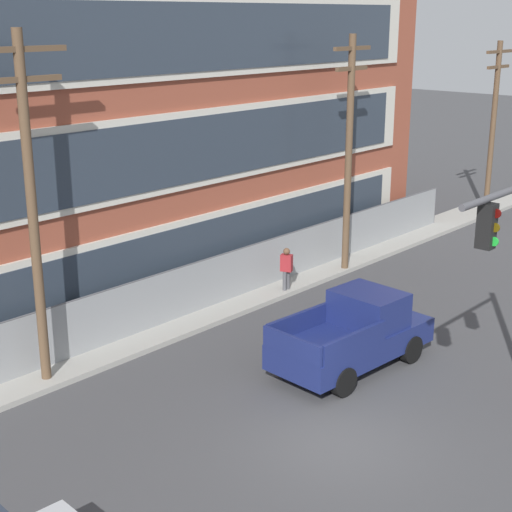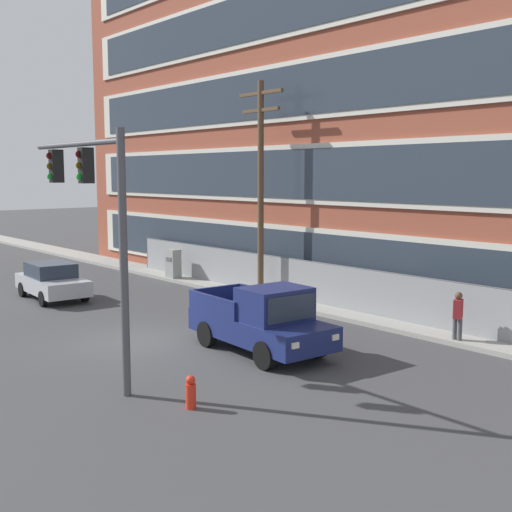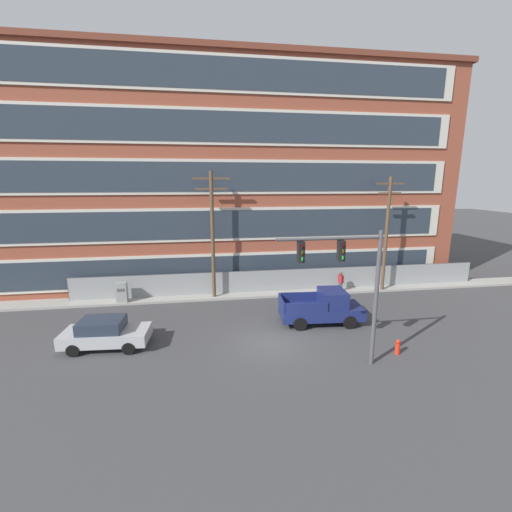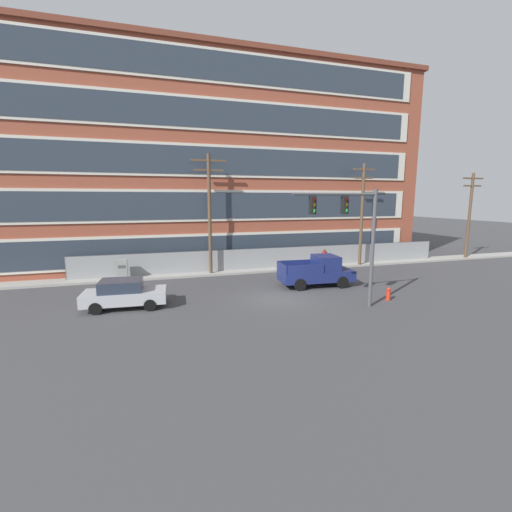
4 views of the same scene
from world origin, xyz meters
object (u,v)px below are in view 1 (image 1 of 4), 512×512
(utility_pole_near_corner, at_px, (31,198))
(utility_pole_far_east, at_px, (493,120))
(utility_pole_midblock, at_px, (349,147))
(pedestrian_near_cabinet, at_px, (286,268))
(pickup_truck_navy, at_px, (355,334))

(utility_pole_near_corner, bearing_deg, utility_pole_far_east, -0.22)
(utility_pole_midblock, height_order, pedestrian_near_cabinet, utility_pole_midblock)
(pickup_truck_navy, bearing_deg, utility_pole_far_east, 15.92)
(utility_pole_near_corner, distance_m, utility_pole_far_east, 25.33)
(utility_pole_near_corner, distance_m, utility_pole_midblock, 13.13)
(utility_pole_near_corner, relative_size, utility_pole_far_east, 1.10)
(pickup_truck_navy, height_order, pedestrian_near_cabinet, pickup_truck_navy)
(utility_pole_near_corner, bearing_deg, utility_pole_midblock, -1.40)
(utility_pole_near_corner, relative_size, pedestrian_near_cabinet, 5.43)
(utility_pole_far_east, bearing_deg, pedestrian_near_cabinet, -179.42)
(utility_pole_near_corner, height_order, pedestrian_near_cabinet, utility_pole_near_corner)
(utility_pole_near_corner, bearing_deg, pedestrian_near_cabinet, -1.51)
(utility_pole_near_corner, xyz_separation_m, utility_pole_midblock, (13.13, -0.32, -0.28))
(utility_pole_far_east, height_order, pedestrian_near_cabinet, utility_pole_far_east)
(utility_pole_far_east, bearing_deg, utility_pole_midblock, -178.95)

